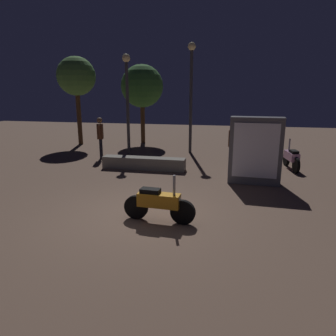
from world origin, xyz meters
TOP-DOWN VIEW (x-y plane):
  - ground_plane at (0.00, 0.00)m, footprint 40.00×40.00m
  - motorcycle_orange_foreground at (0.52, -0.31)m, footprint 1.66×0.37m
  - motorcycle_pink_parked_left at (4.28, 5.35)m, footprint 0.44×1.66m
  - person_rider_beside at (2.11, 5.16)m, footprint 0.35×0.66m
  - person_bystander_far at (-3.50, 5.73)m, footprint 0.34×0.67m
  - streetlamp_near at (-2.60, 6.82)m, footprint 0.36×0.36m
  - streetlamp_far at (0.12, 7.85)m, footprint 0.36×0.36m
  - tree_left_bg at (-6.11, 8.91)m, footprint 2.02×2.02m
  - tree_center_bg at (-2.88, 10.13)m, footprint 2.31×2.31m
  - kiosk_billboard at (2.79, 3.20)m, footprint 1.62×0.61m
  - planter_wall_low at (-1.15, 4.26)m, footprint 3.14×0.50m

SIDE VIEW (x-z plane):
  - ground_plane at x=0.00m, z-range 0.00..0.00m
  - planter_wall_low at x=-1.15m, z-range 0.00..0.45m
  - motorcycle_orange_foreground at x=0.52m, z-range -0.12..0.99m
  - motorcycle_pink_parked_left at x=4.28m, z-range -0.12..0.99m
  - person_rider_beside at x=2.11m, z-range 0.17..1.88m
  - kiosk_billboard at x=2.79m, z-range 0.00..2.10m
  - person_bystander_far at x=-3.50m, z-range 0.18..1.95m
  - streetlamp_near at x=-2.60m, z-range 0.65..5.08m
  - tree_center_bg at x=-2.88m, z-range 0.97..5.25m
  - streetlamp_far at x=0.12m, z-range 0.67..5.64m
  - tree_left_bg at x=-6.11m, z-range 1.27..5.90m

